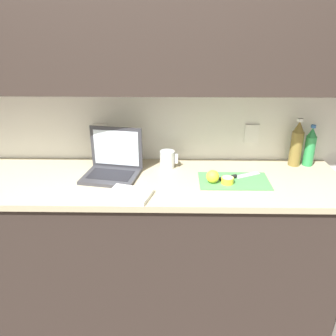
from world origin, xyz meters
TOP-DOWN VIEW (x-y plane):
  - ground_plane at (0.00, 0.00)m, footprint 12.00×12.00m
  - wall_back at (0.00, 0.24)m, footprint 5.20×0.38m
  - counter_unit at (-0.02, 0.00)m, footprint 2.30×0.63m
  - laptop at (-0.20, 0.07)m, footprint 0.36×0.31m
  - cutting_board at (0.51, -0.02)m, footprint 0.40×0.23m
  - knife at (0.50, 0.01)m, footprint 0.26×0.14m
  - lemon_half_cut at (0.46, -0.06)m, footprint 0.07×0.07m
  - lemon_whole_beside at (0.38, -0.05)m, footprint 0.07×0.07m
  - bottle_green_soda at (0.92, 0.23)m, footprint 0.07×0.07m
  - bottle_oil_tall at (1.01, 0.23)m, footprint 0.07×0.07m
  - measuring_cup at (0.12, 0.18)m, footprint 0.11×0.09m
  - dish_towel at (-0.07, -0.21)m, footprint 0.26×0.21m

SIDE VIEW (x-z plane):
  - ground_plane at x=0.00m, z-range 0.00..0.00m
  - counter_unit at x=-0.02m, z-range 0.01..0.95m
  - cutting_board at x=0.51m, z-range 0.94..0.95m
  - dish_towel at x=-0.07m, z-range 0.94..0.96m
  - knife at x=0.50m, z-range 0.94..0.97m
  - lemon_half_cut at x=0.46m, z-range 0.95..0.98m
  - lemon_whole_beside at x=0.38m, z-range 0.95..1.02m
  - measuring_cup at x=0.12m, z-range 0.94..1.05m
  - laptop at x=-0.20m, z-range 0.87..1.14m
  - bottle_oil_tall at x=1.01m, z-range 0.93..1.19m
  - bottle_green_soda at x=0.92m, z-range 0.93..1.23m
  - wall_back at x=0.00m, z-range 0.26..2.86m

